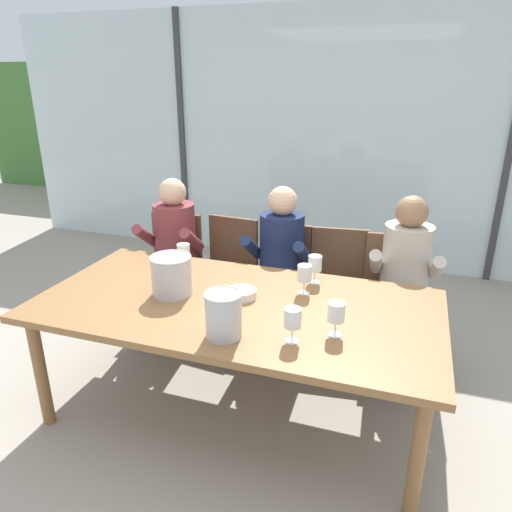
{
  "coord_description": "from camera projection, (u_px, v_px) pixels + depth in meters",
  "views": [
    {
      "loc": [
        0.87,
        -2.21,
        1.91
      ],
      "look_at": [
        0.0,
        0.35,
        0.89
      ],
      "focal_mm": 32.96,
      "sensor_mm": 36.0,
      "label": 1
    }
  ],
  "objects": [
    {
      "name": "window_mullion_right",
      "position": [
        510.0,
        149.0,
        4.31
      ],
      "size": [
        0.06,
        0.06,
        2.6
      ],
      "primitive_type": "cube",
      "color": "#38383D",
      "rests_on": "ground"
    },
    {
      "name": "tasting_bowl",
      "position": [
        242.0,
        294.0,
        2.67
      ],
      "size": [
        0.16,
        0.16,
        0.05
      ],
      "primitive_type": "cylinder",
      "color": "silver",
      "rests_on": "dining_table"
    },
    {
      "name": "chair_near_window_right",
      "position": [
        394.0,
        288.0,
        3.33
      ],
      "size": [
        0.49,
        0.49,
        0.88
      ],
      "rotation": [
        0.0,
        0.0,
        0.13
      ],
      "color": "brown",
      "rests_on": "ground"
    },
    {
      "name": "chair_near_curtain",
      "position": [
        173.0,
        261.0,
        3.82
      ],
      "size": [
        0.47,
        0.47,
        0.88
      ],
      "rotation": [
        0.0,
        0.0,
        0.07
      ],
      "color": "brown",
      "rests_on": "ground"
    },
    {
      "name": "ice_bucket_secondary",
      "position": [
        172.0,
        275.0,
        2.69
      ],
      "size": [
        0.24,
        0.24,
        0.23
      ],
      "color": "#B7B7BC",
      "rests_on": "dining_table"
    },
    {
      "name": "wine_glass_spare_empty",
      "position": [
        293.0,
        318.0,
        2.19
      ],
      "size": [
        0.08,
        0.08,
        0.17
      ],
      "color": "silver",
      "rests_on": "dining_table"
    },
    {
      "name": "chair_center",
      "position": [
        280.0,
        273.0,
        3.58
      ],
      "size": [
        0.48,
        0.48,
        0.88
      ],
      "rotation": [
        0.0,
        0.0,
        -0.11
      ],
      "color": "brown",
      "rests_on": "ground"
    },
    {
      "name": "window_mullion_left",
      "position": [
        182.0,
        135.0,
        5.31
      ],
      "size": [
        0.06,
        0.06,
        2.6
      ],
      "primitive_type": "cube",
      "color": "#38383D",
      "rests_on": "ground"
    },
    {
      "name": "window_glass_panel",
      "position": [
        330.0,
        141.0,
        4.83
      ],
      "size": [
        7.44,
        0.03,
        2.6
      ],
      "primitive_type": "cube",
      "color": "silver",
      "rests_on": "ground"
    },
    {
      "name": "wine_glass_near_bucket",
      "position": [
        305.0,
        274.0,
        2.7
      ],
      "size": [
        0.08,
        0.08,
        0.17
      ],
      "color": "silver",
      "rests_on": "dining_table"
    },
    {
      "name": "person_beige_jumper",
      "position": [
        405.0,
        274.0,
        3.12
      ],
      "size": [
        0.47,
        0.61,
        1.2
      ],
      "rotation": [
        0.0,
        0.0,
        0.02
      ],
      "color": "#B7AD9E",
      "rests_on": "ground"
    },
    {
      "name": "person_maroon_top",
      "position": [
        172.0,
        246.0,
        3.64
      ],
      "size": [
        0.48,
        0.63,
        1.2
      ],
      "rotation": [
        0.0,
        0.0,
        0.08
      ],
      "color": "brown",
      "rests_on": "ground"
    },
    {
      "name": "ice_bucket_primary",
      "position": [
        224.0,
        314.0,
        2.24
      ],
      "size": [
        0.19,
        0.19,
        0.23
      ],
      "color": "#B7B7BC",
      "rests_on": "dining_table"
    },
    {
      "name": "wine_glass_by_left_taster",
      "position": [
        315.0,
        265.0,
        2.84
      ],
      "size": [
        0.08,
        0.08,
        0.17
      ],
      "color": "silver",
      "rests_on": "dining_table"
    },
    {
      "name": "ground",
      "position": [
        282.0,
        332.0,
        3.78
      ],
      "size": [
        14.0,
        14.0,
        0.0
      ],
      "primitive_type": "plane",
      "color": "#9E9384"
    },
    {
      "name": "chair_left_of_center",
      "position": [
        228.0,
        265.0,
        3.73
      ],
      "size": [
        0.48,
        0.48,
        0.88
      ],
      "rotation": [
        0.0,
        0.0,
        -0.09
      ],
      "color": "brown",
      "rests_on": "ground"
    },
    {
      "name": "wine_glass_center_pour",
      "position": [
        184.0,
        253.0,
        3.04
      ],
      "size": [
        0.08,
        0.08,
        0.17
      ],
      "color": "silver",
      "rests_on": "dining_table"
    },
    {
      "name": "chair_right_of_center",
      "position": [
        337.0,
        280.0,
        3.45
      ],
      "size": [
        0.49,
        0.49,
        0.88
      ],
      "rotation": [
        0.0,
        0.0,
        0.12
      ],
      "color": "brown",
      "rests_on": "ground"
    },
    {
      "name": "hillside_vineyard",
      "position": [
        365.0,
        131.0,
        7.8
      ],
      "size": [
        13.44,
        2.4,
        2.17
      ],
      "primitive_type": "cube",
      "color": "#477A38",
      "rests_on": "ground"
    },
    {
      "name": "person_navy_polo",
      "position": [
        279.0,
        259.0,
        3.38
      ],
      "size": [
        0.46,
        0.61,
        1.2
      ],
      "rotation": [
        0.0,
        0.0,
        -0.01
      ],
      "color": "#192347",
      "rests_on": "ground"
    },
    {
      "name": "wine_glass_by_right_taster",
      "position": [
        336.0,
        314.0,
        2.25
      ],
      "size": [
        0.08,
        0.08,
        0.17
      ],
      "color": "silver",
      "rests_on": "dining_table"
    },
    {
      "name": "dining_table",
      "position": [
        236.0,
        312.0,
        2.65
      ],
      "size": [
        2.24,
        1.12,
        0.74
      ],
      "color": "olive",
      "rests_on": "ground"
    }
  ]
}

